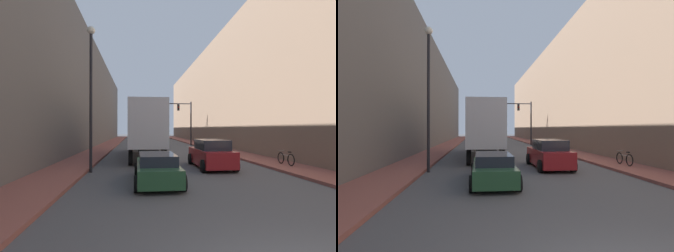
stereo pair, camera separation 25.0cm
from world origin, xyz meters
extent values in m
cube|color=brown|center=(6.48, 30.00, 0.07)|extent=(2.57, 80.00, 0.15)
cube|color=brown|center=(-6.48, 30.00, 0.07)|extent=(2.57, 80.00, 0.15)
cube|color=#846B56|center=(10.76, 30.00, 7.23)|extent=(6.00, 80.00, 14.46)
cube|color=#66605B|center=(-10.76, 30.00, 6.60)|extent=(6.00, 80.00, 13.19)
cube|color=silver|center=(-1.86, 18.42, 2.70)|extent=(2.53, 10.55, 3.20)
cube|color=black|center=(-1.86, 18.42, 0.95)|extent=(1.26, 10.55, 0.24)
cube|color=silver|center=(-1.86, 24.93, 1.38)|extent=(2.53, 2.48, 2.76)
cylinder|color=black|center=(-2.97, 14.34, 0.50)|extent=(0.25, 1.00, 1.00)
cylinder|color=black|center=(-0.75, 14.34, 0.50)|extent=(0.25, 1.00, 1.00)
cylinder|color=black|center=(-2.97, 15.54, 0.50)|extent=(0.25, 1.00, 1.00)
cylinder|color=black|center=(-0.75, 15.54, 0.50)|extent=(0.25, 1.00, 1.00)
cylinder|color=black|center=(-2.97, 24.93, 0.50)|extent=(0.25, 1.00, 1.00)
cylinder|color=black|center=(-0.75, 24.93, 0.50)|extent=(0.25, 1.00, 1.00)
cube|color=#234C2D|center=(-1.70, 8.86, 0.52)|extent=(1.72, 4.77, 0.69)
cube|color=#1E232D|center=(-1.70, 8.63, 1.08)|extent=(1.51, 2.62, 0.43)
cylinder|color=black|center=(-2.56, 10.55, 0.32)|extent=(0.25, 0.64, 0.64)
cylinder|color=black|center=(-0.84, 10.55, 0.32)|extent=(0.25, 0.64, 0.64)
cylinder|color=black|center=(-2.56, 7.08, 0.32)|extent=(0.25, 0.64, 0.64)
cylinder|color=black|center=(-0.84, 7.08, 0.32)|extent=(0.25, 0.64, 0.64)
cube|color=maroon|center=(1.90, 12.79, 0.66)|extent=(1.80, 4.65, 0.92)
cube|color=#1E232D|center=(1.90, 12.56, 1.41)|extent=(1.59, 2.56, 0.59)
cylinder|color=black|center=(1.00, 14.42, 0.35)|extent=(0.25, 0.70, 0.70)
cylinder|color=black|center=(2.80, 14.42, 0.35)|extent=(0.25, 0.70, 0.70)
cylinder|color=black|center=(1.00, 11.06, 0.35)|extent=(0.25, 0.70, 0.70)
cylinder|color=black|center=(2.80, 11.06, 0.35)|extent=(0.25, 0.70, 0.70)
cylinder|color=black|center=(5.05, 33.54, 3.07)|extent=(0.20, 0.20, 6.13)
cube|color=black|center=(1.44, 33.54, 5.83)|extent=(7.21, 0.12, 0.12)
cube|color=black|center=(3.25, 33.54, 5.32)|extent=(0.30, 0.24, 0.90)
sphere|color=red|center=(3.25, 33.40, 5.32)|extent=(0.18, 0.18, 0.18)
cube|color=black|center=(1.44, 33.54, 5.32)|extent=(0.30, 0.24, 0.90)
sphere|color=gold|center=(1.44, 33.40, 5.04)|extent=(0.18, 0.18, 0.18)
cube|color=black|center=(-0.36, 33.54, 5.32)|extent=(0.30, 0.24, 0.90)
sphere|color=red|center=(-0.36, 33.40, 5.32)|extent=(0.18, 0.18, 0.18)
cylinder|color=black|center=(-5.05, 11.87, 3.79)|extent=(0.16, 0.16, 7.58)
sphere|color=silver|center=(-5.05, 11.87, 7.73)|extent=(0.44, 0.44, 0.44)
torus|color=black|center=(6.53, 11.86, 0.51)|extent=(0.06, 0.72, 0.72)
torus|color=black|center=(6.53, 12.97, 0.51)|extent=(0.06, 0.72, 0.72)
cube|color=gray|center=(6.53, 12.41, 0.74)|extent=(0.04, 1.11, 0.04)
cube|color=black|center=(6.53, 12.01, 0.96)|extent=(0.12, 0.20, 0.06)
cube|color=gray|center=(6.53, 12.92, 0.99)|extent=(0.44, 0.04, 0.04)
camera|label=1|loc=(-2.59, -2.70, 2.40)|focal=28.00mm
camera|label=2|loc=(-2.34, -2.73, 2.40)|focal=28.00mm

